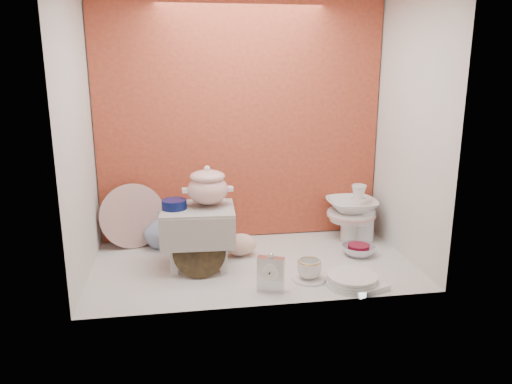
{
  "coord_description": "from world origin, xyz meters",
  "views": [
    {
      "loc": [
        -0.4,
        -2.6,
        1.11
      ],
      "look_at": [
        0.02,
        0.02,
        0.42
      ],
      "focal_mm": 34.79,
      "sensor_mm": 36.0,
      "label": 1
    }
  ],
  "objects_px": {
    "floral_platter": "(133,216)",
    "blue_white_vase": "(161,229)",
    "gold_rim_teacup": "(309,269)",
    "soup_tureen": "(208,186)",
    "plush_pig": "(240,244)",
    "mantel_clock": "(271,272)",
    "dinner_plate_stack": "(352,280)",
    "crystal_bowl": "(358,250)",
    "porcelain_tower": "(351,212)",
    "step_stool": "(198,237)"
  },
  "relations": [
    {
      "from": "floral_platter",
      "to": "blue_white_vase",
      "type": "distance_m",
      "value": 0.19
    },
    {
      "from": "floral_platter",
      "to": "gold_rim_teacup",
      "type": "relative_size",
      "value": 3.11
    },
    {
      "from": "blue_white_vase",
      "to": "gold_rim_teacup",
      "type": "relative_size",
      "value": 1.78
    },
    {
      "from": "soup_tureen",
      "to": "plush_pig",
      "type": "height_order",
      "value": "soup_tureen"
    },
    {
      "from": "mantel_clock",
      "to": "dinner_plate_stack",
      "type": "distance_m",
      "value": 0.43
    },
    {
      "from": "plush_pig",
      "to": "crystal_bowl",
      "type": "xyz_separation_m",
      "value": [
        0.7,
        -0.1,
        -0.04
      ]
    },
    {
      "from": "plush_pig",
      "to": "crystal_bowl",
      "type": "height_order",
      "value": "plush_pig"
    },
    {
      "from": "dinner_plate_stack",
      "to": "porcelain_tower",
      "type": "xyz_separation_m",
      "value": [
        0.23,
        0.67,
        0.15
      ]
    },
    {
      "from": "step_stool",
      "to": "floral_platter",
      "type": "bearing_deg",
      "value": 140.18
    },
    {
      "from": "mantel_clock",
      "to": "crystal_bowl",
      "type": "distance_m",
      "value": 0.72
    },
    {
      "from": "mantel_clock",
      "to": "plush_pig",
      "type": "relative_size",
      "value": 0.81
    },
    {
      "from": "step_stool",
      "to": "plush_pig",
      "type": "distance_m",
      "value": 0.29
    },
    {
      "from": "gold_rim_teacup",
      "to": "crystal_bowl",
      "type": "relative_size",
      "value": 0.66
    },
    {
      "from": "mantel_clock",
      "to": "soup_tureen",
      "type": "bearing_deg",
      "value": 146.28
    },
    {
      "from": "mantel_clock",
      "to": "gold_rim_teacup",
      "type": "bearing_deg",
      "value": 44.77
    },
    {
      "from": "soup_tureen",
      "to": "crystal_bowl",
      "type": "relative_size",
      "value": 1.37
    },
    {
      "from": "mantel_clock",
      "to": "crystal_bowl",
      "type": "relative_size",
      "value": 1.01
    },
    {
      "from": "blue_white_vase",
      "to": "crystal_bowl",
      "type": "distance_m",
      "value": 1.21
    },
    {
      "from": "floral_platter",
      "to": "gold_rim_teacup",
      "type": "bearing_deg",
      "value": -34.53
    },
    {
      "from": "soup_tureen",
      "to": "floral_platter",
      "type": "height_order",
      "value": "soup_tureen"
    },
    {
      "from": "soup_tureen",
      "to": "dinner_plate_stack",
      "type": "xyz_separation_m",
      "value": [
        0.7,
        -0.43,
        -0.43
      ]
    },
    {
      "from": "floral_platter",
      "to": "gold_rim_teacup",
      "type": "distance_m",
      "value": 1.16
    },
    {
      "from": "dinner_plate_stack",
      "to": "porcelain_tower",
      "type": "relative_size",
      "value": 0.74
    },
    {
      "from": "step_stool",
      "to": "soup_tureen",
      "type": "height_order",
      "value": "soup_tureen"
    },
    {
      "from": "blue_white_vase",
      "to": "plush_pig",
      "type": "height_order",
      "value": "blue_white_vase"
    },
    {
      "from": "soup_tureen",
      "to": "blue_white_vase",
      "type": "distance_m",
      "value": 0.53
    },
    {
      "from": "dinner_plate_stack",
      "to": "crystal_bowl",
      "type": "relative_size",
      "value": 1.37
    },
    {
      "from": "plush_pig",
      "to": "porcelain_tower",
      "type": "relative_size",
      "value": 0.67
    },
    {
      "from": "soup_tureen",
      "to": "blue_white_vase",
      "type": "relative_size",
      "value": 1.17
    },
    {
      "from": "step_stool",
      "to": "blue_white_vase",
      "type": "height_order",
      "value": "step_stool"
    },
    {
      "from": "plush_pig",
      "to": "gold_rim_teacup",
      "type": "relative_size",
      "value": 1.9
    },
    {
      "from": "blue_white_vase",
      "to": "porcelain_tower",
      "type": "xyz_separation_m",
      "value": [
        1.21,
        -0.05,
        0.07
      ]
    },
    {
      "from": "dinner_plate_stack",
      "to": "blue_white_vase",
      "type": "bearing_deg",
      "value": 143.41
    },
    {
      "from": "gold_rim_teacup",
      "to": "dinner_plate_stack",
      "type": "distance_m",
      "value": 0.23
    },
    {
      "from": "porcelain_tower",
      "to": "gold_rim_teacup",
      "type": "bearing_deg",
      "value": -126.89
    },
    {
      "from": "soup_tureen",
      "to": "dinner_plate_stack",
      "type": "distance_m",
      "value": 0.93
    },
    {
      "from": "gold_rim_teacup",
      "to": "dinner_plate_stack",
      "type": "height_order",
      "value": "gold_rim_teacup"
    },
    {
      "from": "soup_tureen",
      "to": "gold_rim_teacup",
      "type": "height_order",
      "value": "soup_tureen"
    },
    {
      "from": "soup_tureen",
      "to": "dinner_plate_stack",
      "type": "height_order",
      "value": "soup_tureen"
    },
    {
      "from": "step_stool",
      "to": "plush_pig",
      "type": "bearing_deg",
      "value": 25.56
    },
    {
      "from": "soup_tureen",
      "to": "floral_platter",
      "type": "bearing_deg",
      "value": 143.75
    },
    {
      "from": "crystal_bowl",
      "to": "gold_rim_teacup",
      "type": "bearing_deg",
      "value": -142.66
    },
    {
      "from": "plush_pig",
      "to": "blue_white_vase",
      "type": "bearing_deg",
      "value": 154.57
    },
    {
      "from": "floral_platter",
      "to": "dinner_plate_stack",
      "type": "xyz_separation_m",
      "value": [
        1.15,
        -0.75,
        -0.17
      ]
    },
    {
      "from": "blue_white_vase",
      "to": "mantel_clock",
      "type": "height_order",
      "value": "blue_white_vase"
    },
    {
      "from": "mantel_clock",
      "to": "plush_pig",
      "type": "height_order",
      "value": "mantel_clock"
    },
    {
      "from": "blue_white_vase",
      "to": "plush_pig",
      "type": "xyz_separation_m",
      "value": [
        0.46,
        -0.23,
        -0.04
      ]
    },
    {
      "from": "blue_white_vase",
      "to": "plush_pig",
      "type": "distance_m",
      "value": 0.52
    },
    {
      "from": "blue_white_vase",
      "to": "crystal_bowl",
      "type": "xyz_separation_m",
      "value": [
        1.16,
        -0.34,
        -0.08
      ]
    },
    {
      "from": "soup_tureen",
      "to": "porcelain_tower",
      "type": "xyz_separation_m",
      "value": [
        0.93,
        0.25,
        -0.27
      ]
    }
  ]
}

